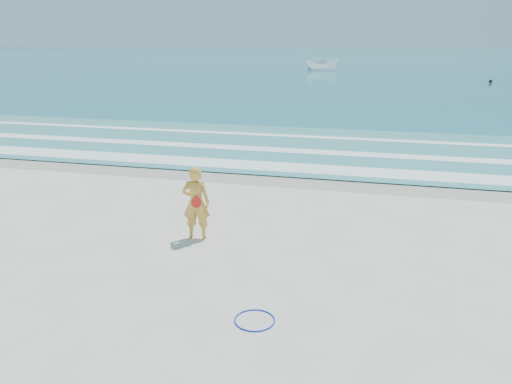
# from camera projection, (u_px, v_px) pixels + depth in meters

# --- Properties ---
(ground) EXTENTS (400.00, 400.00, 0.00)m
(ground) POSITION_uv_depth(u_px,v_px,m) (208.00, 303.00, 9.47)
(ground) COLOR silver
(ground) RESTS_ON ground
(wet_sand) EXTENTS (400.00, 2.40, 0.00)m
(wet_sand) POSITION_uv_depth(u_px,v_px,m) (290.00, 178.00, 17.81)
(wet_sand) COLOR #B2A893
(wet_sand) RESTS_ON ground
(ocean) EXTENTS (400.00, 190.00, 0.04)m
(ocean) POSITION_uv_depth(u_px,v_px,m) (368.00, 59.00, 106.75)
(ocean) COLOR #19727F
(ocean) RESTS_ON ground
(shallow) EXTENTS (400.00, 10.00, 0.01)m
(shallow) POSITION_uv_depth(u_px,v_px,m) (310.00, 148.00, 22.43)
(shallow) COLOR #59B7AD
(shallow) RESTS_ON ocean
(foam_near) EXTENTS (400.00, 1.40, 0.01)m
(foam_near) POSITION_uv_depth(u_px,v_px,m) (296.00, 168.00, 19.00)
(foam_near) COLOR white
(foam_near) RESTS_ON shallow
(foam_mid) EXTENTS (400.00, 0.90, 0.01)m
(foam_mid) POSITION_uv_depth(u_px,v_px,m) (307.00, 151.00, 21.69)
(foam_mid) COLOR white
(foam_mid) RESTS_ON shallow
(foam_far) EXTENTS (400.00, 0.60, 0.01)m
(foam_far) POSITION_uv_depth(u_px,v_px,m) (317.00, 137.00, 24.75)
(foam_far) COLOR white
(foam_far) RESTS_ON shallow
(hoop) EXTENTS (0.80, 0.80, 0.03)m
(hoop) POSITION_uv_depth(u_px,v_px,m) (255.00, 320.00, 8.89)
(hoop) COLOR #0B24C6
(hoop) RESTS_ON ground
(boat) EXTENTS (5.34, 2.98, 1.95)m
(boat) POSITION_uv_depth(u_px,v_px,m) (323.00, 64.00, 71.35)
(boat) COLOR white
(boat) RESTS_ON ocean
(buoy) EXTENTS (0.37, 0.37, 0.37)m
(buoy) POSITION_uv_depth(u_px,v_px,m) (491.00, 81.00, 52.94)
(buoy) COLOR black
(buoy) RESTS_ON ocean
(woman) EXTENTS (0.74, 0.54, 1.86)m
(woman) POSITION_uv_depth(u_px,v_px,m) (196.00, 203.00, 12.27)
(woman) COLOR gold
(woman) RESTS_ON ground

